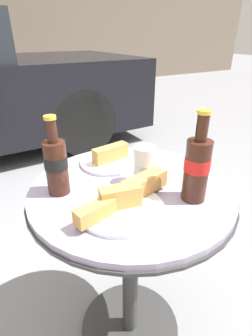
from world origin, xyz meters
name	(u,v)px	position (x,y,z in m)	size (l,w,h in m)	color
ground_plane	(130,327)	(0.00, 0.00, 0.00)	(30.00, 30.00, 0.00)	gray
bistro_table	(131,235)	(0.00, 0.00, 0.53)	(0.65, 0.65, 0.73)	#333333
cola_bottle_left	(56,164)	(-0.20, 0.08, 0.82)	(0.07, 0.07, 0.24)	#3D1E14
cola_bottle_right	(197,167)	(0.12, -0.15, 0.83)	(0.07, 0.07, 0.26)	#3D1E14
drinking_glass	(145,167)	(0.05, 0.00, 0.79)	(0.07, 0.07, 0.12)	#C68923
lunch_plate_near	(124,200)	(-0.08, -0.09, 0.75)	(0.31, 0.24, 0.07)	white
lunch_plate_far	(110,159)	(0.02, 0.18, 0.75)	(0.22, 0.22, 0.07)	white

